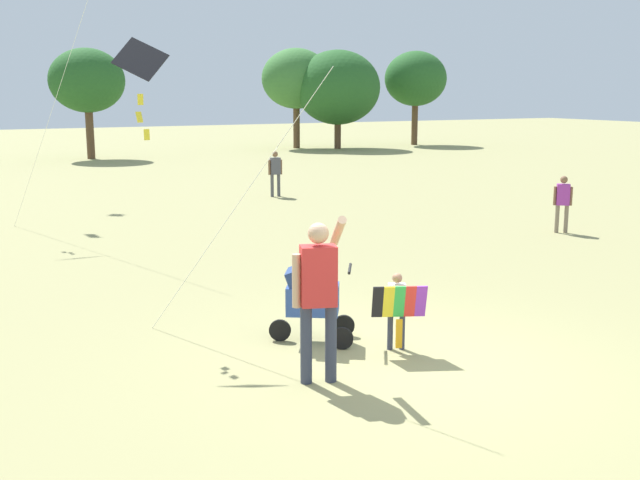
{
  "coord_description": "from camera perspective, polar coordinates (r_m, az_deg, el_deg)",
  "views": [
    {
      "loc": [
        -4.63,
        -6.95,
        3.12
      ],
      "look_at": [
        -0.4,
        1.25,
        1.3
      ],
      "focal_mm": 42.51,
      "sensor_mm": 36.0,
      "label": 1
    }
  ],
  "objects": [
    {
      "name": "child_with_butterfly_kite",
      "position": [
        9.24,
        5.83,
        -4.85
      ],
      "size": [
        0.66,
        0.46,
        0.96
      ],
      "color": "#33384C",
      "rests_on": "ground"
    },
    {
      "name": "kite_adult_black",
      "position": [
        9.88,
        -12.9,
        11.98
      ],
      "size": [
        1.71,
        2.81,
        3.8
      ],
      "color": "black",
      "rests_on": "ground"
    },
    {
      "name": "person_red_shirt",
      "position": [
        17.65,
        17.81,
        2.92
      ],
      "size": [
        0.34,
        0.3,
        1.28
      ],
      "color": "#7F705B",
      "rests_on": "ground"
    },
    {
      "name": "ground_plane",
      "position": [
        8.91,
        6.08,
        -9.4
      ],
      "size": [
        120.0,
        120.0,
        0.0
      ],
      "primitive_type": "plane",
      "color": "#938E5B"
    },
    {
      "name": "stroller",
      "position": [
        9.49,
        -0.67,
        -4.19
      ],
      "size": [
        1.08,
        0.87,
        1.03
      ],
      "color": "black",
      "rests_on": "ground"
    },
    {
      "name": "person_adult_flyer",
      "position": [
        8.08,
        -0.12,
        -3.59
      ],
      "size": [
        0.67,
        0.53,
        1.84
      ],
      "color": "#33384C",
      "rests_on": "ground"
    },
    {
      "name": "person_sitting_far",
      "position": [
        22.69,
        -3.39,
        5.29
      ],
      "size": [
        0.44,
        0.2,
        1.36
      ],
      "color": "#4C4C51",
      "rests_on": "ground"
    },
    {
      "name": "treeline_distant",
      "position": [
        38.34,
        -13.81,
        11.34
      ],
      "size": [
        43.44,
        6.3,
        5.39
      ],
      "color": "brown",
      "rests_on": "ground"
    }
  ]
}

